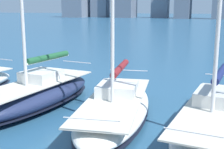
{
  "coord_description": "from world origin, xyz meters",
  "views": [
    {
      "loc": [
        -5.05,
        5.8,
        5.07
      ],
      "look_at": [
        -0.33,
        -6.82,
        2.2
      ],
      "focal_mm": 50.0,
      "sensor_mm": 36.0,
      "label": 1
    }
  ],
  "objects": [
    {
      "name": "sailboat_navy",
      "position": [
        -4.73,
        -7.08,
        0.67
      ],
      "size": [
        3.61,
        9.56,
        12.94
      ],
      "color": "white",
      "rests_on": "ground"
    },
    {
      "name": "sailboat_maroon",
      "position": [
        -0.33,
        -7.31,
        0.59
      ],
      "size": [
        4.43,
        9.66,
        10.97
      ],
      "color": "white",
      "rests_on": "ground"
    },
    {
      "name": "sailboat_forest",
      "position": [
        4.08,
        -7.4,
        0.74
      ],
      "size": [
        3.62,
        8.92,
        10.98
      ],
      "color": "navy",
      "rests_on": "ground"
    }
  ]
}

